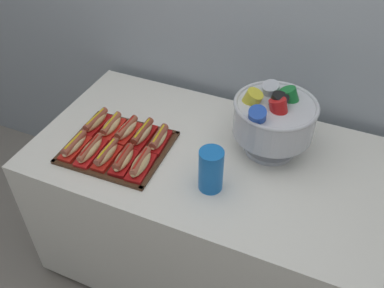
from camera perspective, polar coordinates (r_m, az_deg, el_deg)
The scene contains 15 objects.
ground_plane at distance 2.29m, azimuth 1.57°, elevation -15.20°, with size 10.00×10.00×0.00m, color gray.
buffet_table at distance 1.97m, azimuth 1.78°, elevation -8.86°, with size 1.43×0.79×0.75m.
serving_tray at distance 1.76m, azimuth -10.02°, elevation -0.48°, with size 0.42×0.37×0.01m.
hot_dog_0 at distance 1.77m, azimuth -15.65°, elevation -0.19°, with size 0.06×0.16×0.06m.
hot_dog_1 at distance 1.73m, azimuth -13.61°, elevation -0.82°, with size 0.07×0.18×0.06m.
hot_dog_2 at distance 1.69m, azimuth -11.50°, elevation -1.39°, with size 0.06×0.16×0.06m.
hot_dog_3 at distance 1.66m, azimuth -9.28°, elevation -2.10°, with size 0.08×0.16×0.06m.
hot_dog_4 at distance 1.63m, azimuth -6.98°, elevation -2.73°, with size 0.08×0.17×0.06m.
hot_dog_5 at distance 1.86m, azimuth -12.89°, elevation 2.94°, with size 0.06×0.16×0.06m.
hot_dog_6 at distance 1.83m, azimuth -10.90°, elevation 2.40°, with size 0.08×0.16×0.06m.
hot_dog_7 at distance 1.80m, azimuth -8.85°, elevation 1.90°, with size 0.07×0.16×0.06m.
hot_dog_8 at distance 1.76m, azimuth -6.72°, elevation 1.37°, with size 0.06×0.17×0.06m.
hot_dog_9 at distance 1.74m, azimuth -4.51°, elevation 0.70°, with size 0.07×0.16×0.06m.
punch_bowl at distance 1.66m, azimuth 11.00°, elevation 3.57°, with size 0.33×0.33×0.28m.
cup_stack at distance 1.52m, azimuth 2.59°, elevation -3.54°, with size 0.09×0.09×0.18m.
Camera 1 is at (0.45, -1.19, 1.90)m, focal length 39.28 mm.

